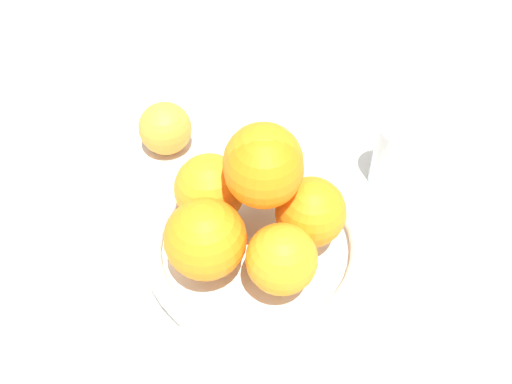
{
  "coord_description": "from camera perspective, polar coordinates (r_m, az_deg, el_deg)",
  "views": [
    {
      "loc": [
        0.32,
        -0.1,
        0.48
      ],
      "look_at": [
        0.0,
        0.0,
        0.11
      ],
      "focal_mm": 35.0,
      "sensor_mm": 36.0,
      "label": 1
    }
  ],
  "objects": [
    {
      "name": "stray_orange",
      "position": [
        0.69,
        -10.33,
        7.17
      ],
      "size": [
        0.07,
        0.07,
        0.07
      ],
      "primitive_type": "sphere",
      "color": "orange",
      "rests_on": "ground_plane"
    },
    {
      "name": "ground_plane",
      "position": [
        0.59,
        0.0,
        -7.13
      ],
      "size": [
        4.0,
        4.0,
        0.0
      ],
      "primitive_type": "plane",
      "color": "beige"
    },
    {
      "name": "fruit_bowl",
      "position": [
        0.57,
        0.0,
        -6.02
      ],
      "size": [
        0.25,
        0.25,
        0.04
      ],
      "color": "silver",
      "rests_on": "ground_plane"
    },
    {
      "name": "drinking_glass",
      "position": [
        0.65,
        15.86,
        3.99
      ],
      "size": [
        0.06,
        0.06,
        0.09
      ],
      "primitive_type": "cylinder",
      "color": "silver",
      "rests_on": "ground_plane"
    },
    {
      "name": "orange_pile",
      "position": [
        0.51,
        -0.32,
        -1.03
      ],
      "size": [
        0.18,
        0.19,
        0.14
      ],
      "color": "orange",
      "rests_on": "fruit_bowl"
    }
  ]
}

